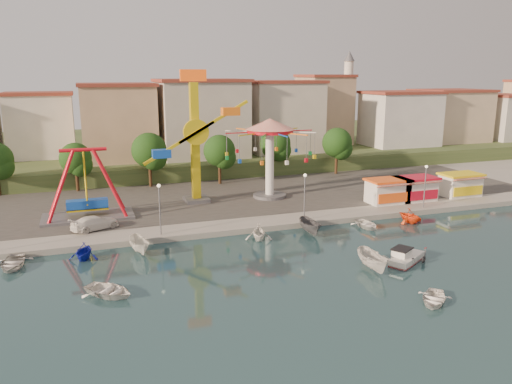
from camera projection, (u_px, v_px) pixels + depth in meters
name	position (u px, v px, depth m)	size (l,w,h in m)	color
ground	(281.00, 277.00, 41.62)	(200.00, 200.00, 0.00)	#153039
quay_deck	(164.00, 158.00, 98.54)	(200.00, 100.00, 0.60)	#9E998E
asphalt_pad	(200.00, 192.00, 69.05)	(90.00, 28.00, 0.01)	#4C4944
hill_terrace	(160.00, 149.00, 102.85)	(200.00, 60.00, 3.00)	#384C26
pirate_ship_ride	(86.00, 185.00, 55.94)	(10.00, 5.00, 8.00)	#59595E
kamikaze_tower	(199.00, 142.00, 62.15)	(8.91, 3.10, 16.50)	#59595E
wave_swinger	(270.00, 140.00, 64.57)	(11.60, 11.60, 10.40)	#59595E
booth_left	(388.00, 191.00, 63.02)	(5.40, 3.78, 3.08)	white
booth_mid	(415.00, 188.00, 64.35)	(5.40, 3.78, 3.08)	white
booth_right	(460.00, 184.00, 66.62)	(5.40, 3.78, 3.08)	white
lamp_post_1	(160.00, 211.00, 50.30)	(0.14, 0.14, 5.00)	#59595E
lamp_post_2	(305.00, 198.00, 55.41)	(0.14, 0.14, 5.00)	#59595E
lamp_post_3	(425.00, 188.00, 60.52)	(0.14, 0.14, 5.00)	#59595E
tree_1	(75.00, 159.00, 68.62)	(4.35, 4.35, 6.80)	#382314
tree_2	(149.00, 150.00, 71.25)	(5.02, 5.02, 7.85)	#382314
tree_3	(219.00, 151.00, 73.20)	(4.68, 4.68, 7.32)	#382314
tree_4	(275.00, 144.00, 79.10)	(4.86, 4.86, 7.60)	#382314
tree_5	(337.00, 143.00, 80.63)	(4.83, 4.83, 7.54)	#382314
building_1	(40.00, 133.00, 80.35)	(12.33, 9.01, 8.63)	silver
building_2	(123.00, 122.00, 84.78)	(11.95, 9.28, 11.23)	tan
building_3	(206.00, 127.00, 86.51)	(12.59, 10.50, 9.20)	beige
building_4	(272.00, 123.00, 93.93)	(10.75, 9.23, 9.24)	beige
building_5	(340.00, 116.00, 96.23)	(12.77, 10.96, 11.21)	tan
building_6	(397.00, 112.00, 98.43)	(8.23, 8.98, 12.36)	silver
building_7	(430.00, 118.00, 107.17)	(11.59, 10.93, 8.76)	beige
building_8	(505.00, 109.00, 105.18)	(12.84, 9.28, 12.58)	beige
minaret	(348.00, 94.00, 99.85)	(2.80, 2.80, 18.00)	silver
cabin_motorboat	(406.00, 258.00, 44.86)	(4.48, 3.60, 1.50)	white
rowboat_a	(109.00, 290.00, 38.11)	(2.96, 4.15, 0.86)	white
rowboat_b	(433.00, 299.00, 36.87)	(2.48, 3.47, 0.72)	white
skiff	(373.00, 261.00, 42.95)	(1.66, 4.42, 1.71)	silver
van	(95.00, 223.00, 52.34)	(2.03, 4.99, 1.45)	white
moored_boat_0	(12.00, 263.00, 43.67)	(2.98, 4.17, 0.86)	silver
moored_boat_1	(84.00, 251.00, 45.49)	(2.64, 3.06, 1.61)	#131EA7
moored_boat_2	(140.00, 245.00, 47.10)	(1.51, 4.03, 1.56)	silver
moored_boat_4	(259.00, 232.00, 50.90)	(2.72, 3.15, 1.66)	white
moored_boat_5	(310.00, 227.00, 52.76)	(1.58, 4.20, 1.62)	#4F4F54
moored_boat_6	(367.00, 224.00, 55.04)	(2.60, 3.64, 0.75)	white
moored_boat_7	(410.00, 216.00, 56.74)	(2.79, 3.23, 1.70)	#FF4916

